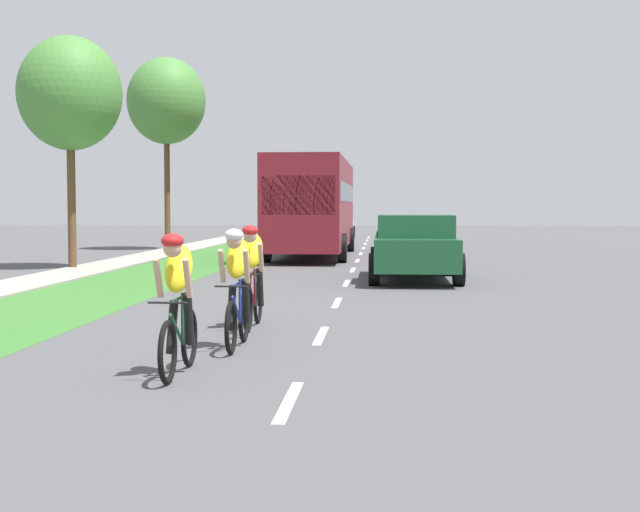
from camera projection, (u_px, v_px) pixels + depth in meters
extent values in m
plane|color=#4C4C4F|center=(347.00, 282.00, 21.69)|extent=(120.00, 120.00, 0.00)
cube|color=#38722D|center=(135.00, 281.00, 22.07)|extent=(2.96, 70.00, 0.01)
cube|color=#9E998E|center=(44.00, 280.00, 22.23)|extent=(1.69, 70.00, 0.10)
cube|color=white|center=(289.00, 401.00, 8.51)|extent=(0.12, 1.80, 0.01)
cube|color=white|center=(321.00, 335.00, 12.80)|extent=(0.12, 1.80, 0.01)
cube|color=white|center=(337.00, 303.00, 17.09)|extent=(0.12, 1.80, 0.01)
cube|color=white|center=(346.00, 283.00, 21.38)|extent=(0.12, 1.80, 0.01)
cube|color=white|center=(353.00, 270.00, 25.67)|extent=(0.12, 1.80, 0.01)
cube|color=white|center=(357.00, 261.00, 29.96)|extent=(0.12, 1.80, 0.01)
cube|color=white|center=(361.00, 254.00, 34.25)|extent=(0.12, 1.80, 0.01)
cube|color=white|center=(363.00, 248.00, 38.54)|extent=(0.12, 1.80, 0.01)
cube|color=white|center=(365.00, 244.00, 42.83)|extent=(0.12, 1.80, 0.01)
cube|color=white|center=(367.00, 240.00, 47.11)|extent=(0.12, 1.80, 0.01)
cube|color=white|center=(369.00, 237.00, 51.40)|extent=(0.12, 1.80, 0.01)
torus|color=black|center=(189.00, 337.00, 10.34)|extent=(0.06, 0.68, 0.68)
torus|color=black|center=(168.00, 352.00, 9.31)|extent=(0.06, 0.68, 0.68)
cylinder|color=#194C2D|center=(177.00, 330.00, 9.71)|extent=(0.04, 0.59, 0.43)
cylinder|color=#194C2D|center=(183.00, 317.00, 9.99)|extent=(0.04, 0.04, 0.55)
cylinder|color=#194C2D|center=(178.00, 299.00, 9.75)|extent=(0.03, 0.55, 0.03)
cylinder|color=black|center=(168.00, 303.00, 9.30)|extent=(0.42, 0.02, 0.02)
ellipsoid|color=yellow|center=(179.00, 269.00, 9.80)|extent=(0.30, 0.54, 0.63)
sphere|color=tan|center=(173.00, 248.00, 9.50)|extent=(0.20, 0.20, 0.20)
ellipsoid|color=red|center=(172.00, 241.00, 9.50)|extent=(0.24, 0.28, 0.16)
cylinder|color=tan|center=(158.00, 278.00, 9.53)|extent=(0.07, 0.26, 0.45)
cylinder|color=tan|center=(188.00, 278.00, 9.51)|extent=(0.07, 0.26, 0.45)
cylinder|color=black|center=(172.00, 327.00, 9.92)|extent=(0.10, 0.30, 0.60)
cylinder|color=black|center=(189.00, 319.00, 9.85)|extent=(0.10, 0.25, 0.61)
torus|color=black|center=(244.00, 317.00, 12.20)|extent=(0.06, 0.68, 0.68)
torus|color=black|center=(231.00, 328.00, 11.16)|extent=(0.06, 0.68, 0.68)
cylinder|color=#23389E|center=(237.00, 310.00, 11.57)|extent=(0.04, 0.59, 0.43)
cylinder|color=#23389E|center=(240.00, 300.00, 11.84)|extent=(0.04, 0.04, 0.55)
cylinder|color=#23389E|center=(237.00, 284.00, 11.60)|extent=(0.03, 0.55, 0.03)
cylinder|color=black|center=(231.00, 286.00, 11.15)|extent=(0.42, 0.02, 0.02)
ellipsoid|color=yellow|center=(238.00, 259.00, 11.65)|extent=(0.30, 0.54, 0.63)
sphere|color=tan|center=(234.00, 241.00, 11.36)|extent=(0.20, 0.20, 0.20)
ellipsoid|color=white|center=(234.00, 235.00, 11.35)|extent=(0.24, 0.28, 0.16)
cylinder|color=tan|center=(222.00, 266.00, 11.39)|extent=(0.07, 0.26, 0.45)
cylinder|color=tan|center=(247.00, 266.00, 11.36)|extent=(0.07, 0.26, 0.45)
cylinder|color=black|center=(232.00, 308.00, 11.77)|extent=(0.10, 0.30, 0.60)
cylinder|color=black|center=(246.00, 301.00, 11.70)|extent=(0.10, 0.25, 0.61)
torus|color=black|center=(258.00, 302.00, 14.12)|extent=(0.06, 0.68, 0.68)
torus|color=black|center=(248.00, 310.00, 13.08)|extent=(0.06, 0.68, 0.68)
cylinder|color=maroon|center=(252.00, 295.00, 13.49)|extent=(0.04, 0.59, 0.43)
cylinder|color=maroon|center=(255.00, 286.00, 13.77)|extent=(0.04, 0.04, 0.55)
cylinder|color=maroon|center=(252.00, 273.00, 13.52)|extent=(0.03, 0.55, 0.03)
cylinder|color=black|center=(248.00, 274.00, 13.07)|extent=(0.42, 0.02, 0.02)
ellipsoid|color=yellow|center=(253.00, 251.00, 13.57)|extent=(0.30, 0.54, 0.63)
sphere|color=tan|center=(250.00, 236.00, 13.28)|extent=(0.20, 0.20, 0.20)
ellipsoid|color=red|center=(250.00, 231.00, 13.28)|extent=(0.24, 0.28, 0.16)
cylinder|color=tan|center=(240.00, 257.00, 13.31)|extent=(0.07, 0.26, 0.45)
cylinder|color=tan|center=(261.00, 257.00, 13.29)|extent=(0.07, 0.26, 0.45)
cylinder|color=black|center=(248.00, 293.00, 13.70)|extent=(0.10, 0.30, 0.60)
cylinder|color=black|center=(260.00, 287.00, 13.63)|extent=(0.10, 0.25, 0.61)
cube|color=#194C2D|center=(414.00, 251.00, 22.20)|extent=(1.96, 5.10, 0.76)
cube|color=#194C2D|center=(415.00, 228.00, 21.40)|extent=(1.80, 1.78, 0.64)
cube|color=#1E2833|center=(417.00, 230.00, 20.69)|extent=(1.67, 0.08, 0.52)
cube|color=#194C2D|center=(378.00, 238.00, 23.26)|extent=(0.08, 2.80, 0.40)
cube|color=#194C2D|center=(448.00, 238.00, 23.13)|extent=(0.08, 2.80, 0.40)
cube|color=#194C2D|center=(411.00, 236.00, 24.68)|extent=(1.80, 0.08, 0.40)
cylinder|color=black|center=(374.00, 269.00, 20.77)|extent=(0.26, 0.76, 0.76)
cylinder|color=black|center=(459.00, 270.00, 20.62)|extent=(0.26, 0.76, 0.76)
cylinder|color=black|center=(376.00, 261.00, 23.81)|extent=(0.26, 0.76, 0.76)
cylinder|color=black|center=(449.00, 261.00, 23.67)|extent=(0.26, 0.76, 0.76)
cube|color=maroon|center=(313.00, 204.00, 32.71)|extent=(2.50, 11.60, 3.10)
cube|color=#1E2833|center=(313.00, 193.00, 32.69)|extent=(2.52, 10.67, 0.64)
cube|color=#1E2833|center=(298.00, 195.00, 26.95)|extent=(2.25, 0.06, 1.20)
cylinder|color=black|center=(266.00, 248.00, 29.13)|extent=(0.28, 0.96, 0.96)
cylinder|color=black|center=(342.00, 248.00, 28.95)|extent=(0.28, 0.96, 0.96)
cylinder|color=black|center=(289.00, 239.00, 36.06)|extent=(0.28, 0.96, 0.96)
cylinder|color=black|center=(351.00, 240.00, 35.88)|extent=(0.28, 0.96, 0.96)
cube|color=silver|center=(337.00, 226.00, 51.17)|extent=(1.76, 4.30, 0.76)
cube|color=silver|center=(337.00, 216.00, 51.28)|extent=(1.55, 2.24, 0.52)
cube|color=#1E2833|center=(336.00, 216.00, 50.32)|extent=(1.44, 0.08, 0.44)
cylinder|color=black|center=(320.00, 233.00, 49.92)|extent=(0.22, 0.64, 0.64)
cylinder|color=black|center=(351.00, 233.00, 49.80)|extent=(0.22, 0.64, 0.64)
cylinder|color=black|center=(323.00, 231.00, 52.58)|extent=(0.22, 0.64, 0.64)
cylinder|color=black|center=(353.00, 231.00, 52.45)|extent=(0.22, 0.64, 0.64)
cylinder|color=brown|center=(72.00, 202.00, 26.05)|extent=(0.24, 0.24, 3.93)
ellipsoid|color=#478438|center=(70.00, 93.00, 25.87)|extent=(3.02, 3.02, 3.32)
cylinder|color=brown|center=(167.00, 191.00, 37.11)|extent=(0.24, 0.24, 4.90)
ellipsoid|color=#478438|center=(166.00, 101.00, 36.89)|extent=(3.26, 3.26, 3.58)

